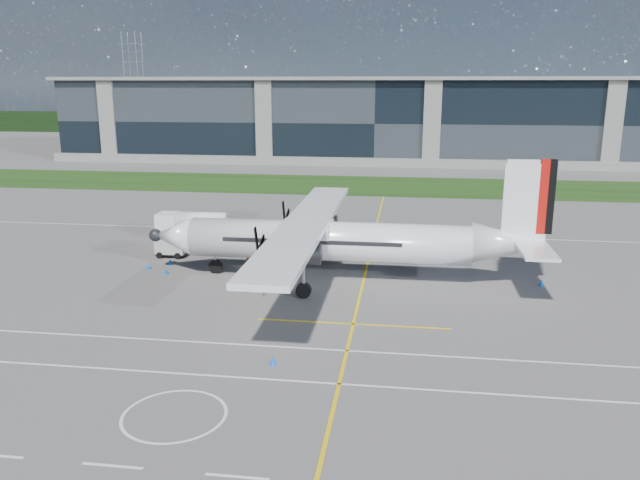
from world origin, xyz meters
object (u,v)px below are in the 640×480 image
Objects in this scene: baggage_tug at (171,247)px; safety_cone_nose_stbd at (170,262)px; pylon_west at (134,82)px; ground_crew_person at (248,253)px; fuel_tanker_truck at (187,225)px; safety_cone_portwing at (273,360)px; turboprop_aircraft at (343,219)px; safety_cone_fwd at (149,266)px; safety_cone_tail at (541,283)px; safety_cone_stbdwing at (330,227)px; safety_cone_nose_port at (166,271)px.

safety_cone_nose_stbd is (0.77, -2.37, -0.56)m from baggage_tug.
pylon_west is 15.82× the size of ground_crew_person.
ground_crew_person is (7.16, -1.39, 0.14)m from baggage_tug.
fuel_tanker_truck is 14.17× the size of safety_cone_portwing.
turboprop_aircraft is 16.31m from safety_cone_fwd.
pylon_west is 157.90m from baggage_tug.
safety_cone_tail and safety_cone_fwd have the same top height.
turboprop_aircraft is at bearing -179.15° from safety_cone_tail.
safety_cone_tail is at bearing -0.37° from safety_cone_fwd.
baggage_tug is 17.16m from safety_cone_stbdwing.
safety_cone_tail is at bearing -42.13° from safety_cone_stbdwing.
fuel_tanker_truck is 29.30m from safety_cone_portwing.
safety_cone_tail is 28.49m from safety_cone_nose_port.
safety_cone_tail and safety_cone_nose_port have the same top height.
turboprop_aircraft reaches higher than ground_crew_person.
pylon_west reaches higher than safety_cone_tail.
safety_cone_stbdwing is at bearing 51.20° from safety_cone_fwd.
turboprop_aircraft is 17.06m from safety_cone_stbdwing.
turboprop_aircraft reaches higher than baggage_tug.
fuel_tanker_truck is 32.25m from safety_cone_tail.
safety_cone_nose_stbd is at bearing 47.21° from safety_cone_fwd.
ground_crew_person is at bearing -110.57° from safety_cone_stbdwing.
safety_cone_nose_stbd is at bearing -72.09° from baggage_tug.
safety_cone_nose_stbd is at bearing 87.48° from ground_crew_person.
safety_cone_portwing is (13.88, -25.78, -1.08)m from fuel_tanker_truck.
safety_cone_fwd is (-13.61, 15.92, 0.00)m from safety_cone_portwing.
safety_cone_fwd is 1.00× the size of safety_cone_nose_stbd.
safety_cone_tail and safety_cone_stbdwing have the same top height.
safety_cone_portwing is at bearing -61.71° from fuel_tanker_truck.
pylon_west is 161.13m from safety_cone_fwd.
ground_crew_person is 3.79× the size of safety_cone_tail.
safety_cone_nose_port is at bearing -65.39° from pylon_west.
pylon_west is 162.26m from ground_crew_person.
pylon_west reaches higher than baggage_tug.
safety_cone_tail is at bearing -3.05° from safety_cone_nose_stbd.
safety_cone_nose_stbd is (-0.63, 2.49, 0.00)m from safety_cone_nose_port.
safety_cone_nose_port is at bearing -78.96° from fuel_tanker_truck.
safety_cone_tail is 1.00× the size of safety_cone_fwd.
safety_cone_stbdwing is (5.05, 13.45, -0.70)m from ground_crew_person.
safety_cone_nose_stbd is (-14.44, 1.77, -4.42)m from turboprop_aircraft.
turboprop_aircraft is at bearing -120.03° from ground_crew_person.
turboprop_aircraft is (81.37, -146.81, -10.33)m from pylon_west.
fuel_tanker_truck reaches higher than safety_cone_nose_port.
turboprop_aircraft is 62.25× the size of safety_cone_portwing.
ground_crew_person is at bearing 8.69° from safety_cone_nose_stbd.
fuel_tanker_truck is at bearing -64.40° from pylon_west.
baggage_tug is 2.55m from safety_cone_nose_stbd.
fuel_tanker_truck is 14.17× the size of safety_cone_nose_port.
pylon_west is at bearing 115.60° from fuel_tanker_truck.
safety_cone_nose_port is 1.00× the size of safety_cone_stbdwing.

